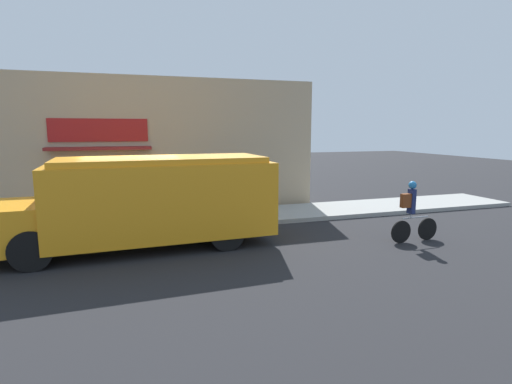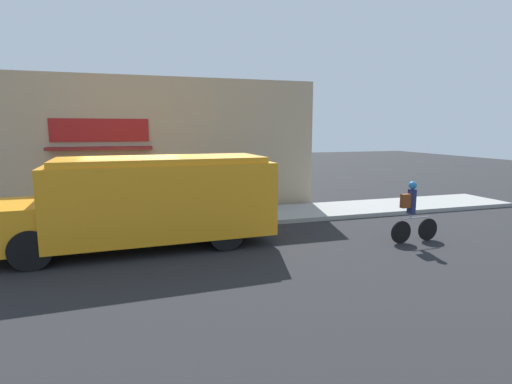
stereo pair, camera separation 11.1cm
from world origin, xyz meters
The scene contains 6 objects.
ground_plane centered at (0.00, 0.00, 0.00)m, with size 70.00×70.00×0.00m, color #232326.
sidewalk centered at (0.00, 1.18, 0.07)m, with size 28.00×2.36×0.14m.
storefront centered at (-0.02, 2.73, 2.37)m, with size 13.37×0.76×4.72m.
school_bus centered at (0.32, -1.28, 1.20)m, with size 6.97×2.65×2.28m.
cyclist centered at (6.96, -2.92, 0.81)m, with size 1.48×0.20×1.63m.
trash_bin centered at (1.53, 1.10, 0.64)m, with size 0.65×0.65×0.99m.
Camera 1 is at (-0.10, -11.40, 2.97)m, focal length 28.00 mm.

